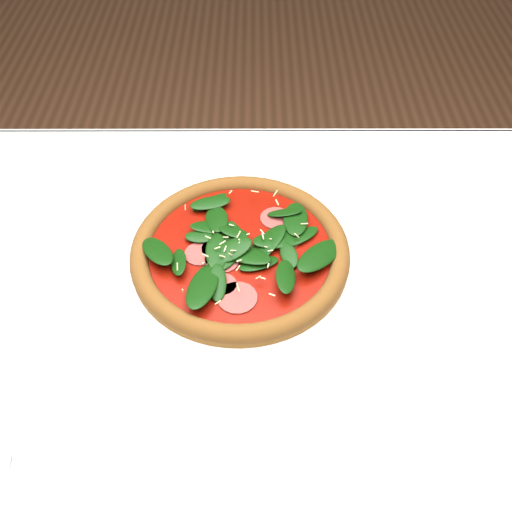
{
  "coord_description": "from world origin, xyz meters",
  "views": [
    {
      "loc": [
        0.08,
        -0.47,
        1.37
      ],
      "look_at": [
        0.08,
        0.07,
        0.77
      ],
      "focal_mm": 40.0,
      "sensor_mm": 36.0,
      "label": 1
    }
  ],
  "objects": [
    {
      "name": "pizza",
      "position": [
        0.05,
        0.08,
        0.78
      ],
      "size": [
        0.37,
        0.37,
        0.04
      ],
      "rotation": [
        0.0,
        0.0,
        -0.23
      ],
      "color": "brown",
      "rests_on": "plate"
    },
    {
      "name": "dining_table",
      "position": [
        0.0,
        0.0,
        0.65
      ],
      "size": [
        1.21,
        0.81,
        0.75
      ],
      "color": "white",
      "rests_on": "ground"
    },
    {
      "name": "ground",
      "position": [
        0.0,
        0.0,
        0.0
      ],
      "size": [
        6.0,
        6.0,
        0.0
      ],
      "primitive_type": "plane",
      "color": "brown",
      "rests_on": "ground"
    },
    {
      "name": "plate",
      "position": [
        0.05,
        0.08,
        0.76
      ],
      "size": [
        0.36,
        0.36,
        0.02
      ],
      "color": "white",
      "rests_on": "dining_table"
    }
  ]
}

